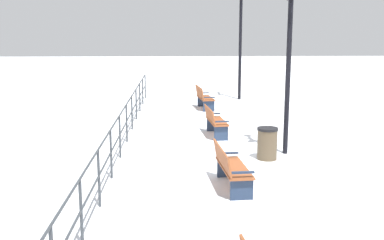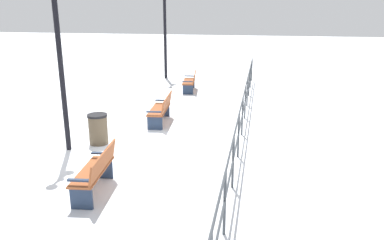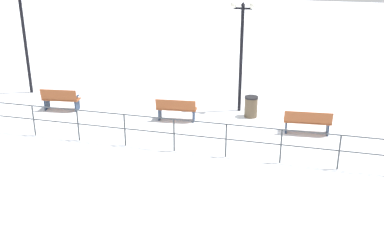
{
  "view_description": "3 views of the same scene",
  "coord_description": "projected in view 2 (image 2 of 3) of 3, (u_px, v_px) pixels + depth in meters",
  "views": [
    {
      "loc": [
        -1.25,
        -11.86,
        3.35
      ],
      "look_at": [
        -0.87,
        -0.05,
        0.99
      ],
      "focal_mm": 44.52,
      "sensor_mm": 36.0,
      "label": 1
    },
    {
      "loc": [
        -3.17,
        8.75,
        3.56
      ],
      "look_at": [
        -1.57,
        0.04,
        0.89
      ],
      "focal_mm": 35.58,
      "sensor_mm": 36.0,
      "label": 2
    },
    {
      "loc": [
        -15.66,
        -2.31,
        6.31
      ],
      "look_at": [
        -2.04,
        1.26,
        0.86
      ],
      "focal_mm": 43.28,
      "sensor_mm": 36.0,
      "label": 3
    }
  ],
  "objects": [
    {
      "name": "bench_second",
      "position": [
        161.0,
        109.0,
        11.91
      ],
      "size": [
        0.7,
        1.67,
        0.88
      ],
      "rotation": [
        0.0,
        0.0,
        0.09
      ],
      "color": "brown",
      "rests_on": "ground"
    },
    {
      "name": "lamppost_near",
      "position": [
        165.0,
        17.0,
        18.6
      ],
      "size": [
        0.26,
        1.03,
        4.69
      ],
      "color": "black",
      "rests_on": "ground"
    },
    {
      "name": "bench_third",
      "position": [
        96.0,
        171.0,
        7.42
      ],
      "size": [
        0.66,
        1.55,
        0.88
      ],
      "rotation": [
        0.0,
        0.0,
        0.1
      ],
      "color": "brown",
      "rests_on": "ground"
    },
    {
      "name": "lamppost_middle",
      "position": [
        58.0,
        38.0,
        9.01
      ],
      "size": [
        0.25,
        0.96,
        4.24
      ],
      "color": "black",
      "rests_on": "ground"
    },
    {
      "name": "trash_bin",
      "position": [
        98.0,
        129.0,
        10.12
      ],
      "size": [
        0.52,
        0.52,
        0.82
      ],
      "color": "brown",
      "rests_on": "ground"
    },
    {
      "name": "ground_plane",
      "position": [
        133.0,
        149.0,
        9.81
      ],
      "size": [
        80.0,
        80.0,
        0.0
      ],
      "primitive_type": "plane",
      "color": "white",
      "rests_on": "ground"
    },
    {
      "name": "waterfront_railing",
      "position": [
        239.0,
        128.0,
        9.13
      ],
      "size": [
        0.05,
        20.23,
        1.11
      ],
      "color": "#383D42",
      "rests_on": "ground"
    },
    {
      "name": "bench_nearest",
      "position": [
        191.0,
        81.0,
        16.41
      ],
      "size": [
        0.73,
        1.58,
        0.84
      ],
      "rotation": [
        0.0,
        0.0,
        0.13
      ],
      "color": "brown",
      "rests_on": "ground"
    }
  ]
}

